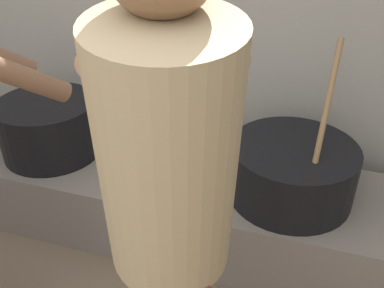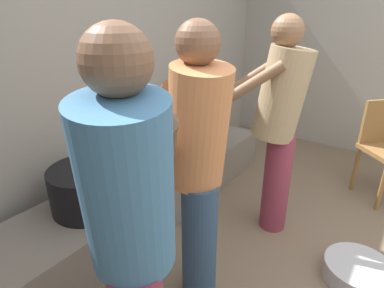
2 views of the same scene
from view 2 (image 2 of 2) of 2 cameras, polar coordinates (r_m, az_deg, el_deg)
name	(u,v)px [view 2 (image 2 of 2)]	position (r m, az deg, el deg)	size (l,w,h in m)	color
block_enclosure_rear	(89,70)	(2.72, -17.91, 12.41)	(5.35, 0.20, 2.32)	#9E998E
hearth_ledge	(153,191)	(2.76, -6.98, -8.26)	(2.73, 0.60, 0.37)	slate
cooking_pot_main	(195,135)	(3.05, 0.58, 1.61)	(0.55, 0.55, 0.71)	black
cooking_pot_secondary	(89,188)	(2.25, -17.89, -7.41)	(0.50, 0.50, 0.29)	black
cook_in_tan_shirt	(279,118)	(2.33, 15.24, 4.54)	(0.55, 0.73, 1.59)	#8C3347
cook_in_blue_shirt	(132,232)	(1.15, -10.71, -15.11)	(0.71, 0.67, 1.58)	#8C3347
cook_in_orange_shirt	(197,158)	(1.65, 0.98, -2.54)	(0.61, 0.73, 1.57)	navy
metal_mixing_bowl	(358,272)	(2.44, 27.48, -19.56)	(0.42, 0.42, 0.12)	#B7B7BC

